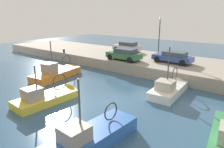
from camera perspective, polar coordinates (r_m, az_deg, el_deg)
water_surface at (r=15.73m, az=-1.03°, el=-7.84°), size 80.00×80.00×0.00m
quay_wall at (r=25.07m, az=15.76°, el=2.19°), size 9.00×56.00×1.20m
fishing_boat_yellow at (r=16.66m, az=-16.52°, el=-6.69°), size 5.58×2.38×3.88m
fishing_boat_white at (r=18.25m, az=15.68°, el=-4.59°), size 5.63×2.24×4.86m
fishing_boat_blue at (r=11.20m, az=-4.96°, el=-18.15°), size 6.63×2.27×4.49m
fishing_boat_orange at (r=22.61m, az=-14.40°, el=-0.47°), size 6.68×2.81×4.81m
parked_car_blue at (r=23.88m, az=16.52°, el=4.57°), size 2.02×4.35×1.28m
parked_car_silver at (r=29.96m, az=4.18°, el=7.55°), size 1.93×4.03×1.41m
parked_car_green at (r=24.31m, az=3.41°, el=5.50°), size 2.02×4.16×1.36m
mooring_bollard_mid at (r=29.98m, az=-13.15°, el=6.31°), size 0.28×0.28×0.55m
quay_streetlamp at (r=26.77m, az=13.01°, el=11.61°), size 0.36×0.36×4.83m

